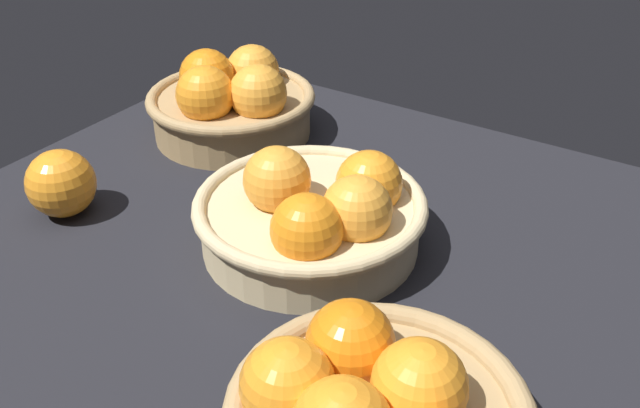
{
  "coord_description": "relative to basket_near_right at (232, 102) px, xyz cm",
  "views": [
    {
      "loc": [
        -35.31,
        52.68,
        47.36
      ],
      "look_at": [
        -0.82,
        -0.72,
        7.0
      ],
      "focal_mm": 39.06,
      "sensor_mm": 36.0,
      "label": 1
    }
  ],
  "objects": [
    {
      "name": "basket_center",
      "position": [
        -24.64,
        16.65,
        -0.59
      ],
      "size": [
        24.86,
        24.86,
        11.28
      ],
      "color": "#D3BC8C",
      "rests_on": "market_tray"
    },
    {
      "name": "loose_orange_front_gap",
      "position": [
        3.48,
        26.54,
        -0.97
      ],
      "size": [
        7.86,
        7.86,
        7.86
      ],
      "primitive_type": "sphere",
      "color": "orange",
      "rests_on": "market_tray"
    },
    {
      "name": "basket_near_right",
      "position": [
        0.0,
        0.0,
        0.0
      ],
      "size": [
        23.24,
        23.24,
        11.69
      ],
      "color": "tan",
      "rests_on": "market_tray"
    },
    {
      "name": "market_tray",
      "position": [
        -22.94,
        15.03,
        -6.4
      ],
      "size": [
        84.0,
        72.0,
        3.0
      ],
      "primitive_type": "cube",
      "color": "black",
      "rests_on": "ground"
    }
  ]
}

